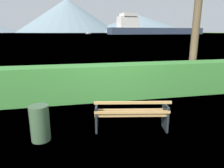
{
  "coord_description": "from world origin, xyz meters",
  "views": [
    {
      "loc": [
        -1.48,
        -4.63,
        2.47
      ],
      "look_at": [
        0.0,
        2.36,
        0.61
      ],
      "focal_mm": 32.37,
      "sensor_mm": 36.0,
      "label": 1
    }
  ],
  "objects_px": {
    "trash_bin": "(40,123)",
    "cargo_ship_large": "(151,29)",
    "fishing_boat_near": "(88,33)",
    "park_bench": "(131,114)"
  },
  "relations": [
    {
      "from": "trash_bin",
      "to": "cargo_ship_large",
      "type": "height_order",
      "value": "cargo_ship_large"
    },
    {
      "from": "cargo_ship_large",
      "to": "fishing_boat_near",
      "type": "height_order",
      "value": "cargo_ship_large"
    },
    {
      "from": "park_bench",
      "to": "cargo_ship_large",
      "type": "height_order",
      "value": "cargo_ship_large"
    },
    {
      "from": "trash_bin",
      "to": "fishing_boat_near",
      "type": "relative_size",
      "value": 0.12
    },
    {
      "from": "park_bench",
      "to": "trash_bin",
      "type": "height_order",
      "value": "park_bench"
    },
    {
      "from": "fishing_boat_near",
      "to": "cargo_ship_large",
      "type": "bearing_deg",
      "value": -45.2
    },
    {
      "from": "park_bench",
      "to": "fishing_boat_near",
      "type": "xyz_separation_m",
      "value": [
        22.21,
        242.08,
        0.03
      ]
    },
    {
      "from": "trash_bin",
      "to": "fishing_boat_near",
      "type": "xyz_separation_m",
      "value": [
        24.42,
        242.13,
        0.03
      ]
    },
    {
      "from": "cargo_ship_large",
      "to": "fishing_boat_near",
      "type": "relative_size",
      "value": 14.44
    },
    {
      "from": "trash_bin",
      "to": "fishing_boat_near",
      "type": "distance_m",
      "value": 243.36
    }
  ]
}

